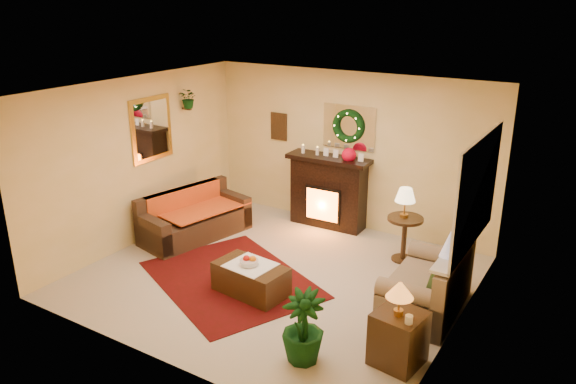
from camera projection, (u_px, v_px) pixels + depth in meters
The scene contains 31 objects.
floor at pixel (275, 276), 7.87m from camera, with size 5.00×5.00×0.00m, color beige.
ceiling at pixel (273, 91), 7.00m from camera, with size 5.00×5.00×0.00m, color white.
wall_back at pixel (349, 151), 9.24m from camera, with size 5.00×5.00×0.00m, color #EFD88C.
wall_front at pixel (152, 251), 5.63m from camera, with size 5.00×5.00×0.00m, color #EFD88C.
wall_left at pixel (139, 161), 8.67m from camera, with size 4.50×4.50×0.00m, color #EFD88C.
wall_right at pixel (464, 228), 6.19m from camera, with size 4.50×4.50×0.00m, color #EFD88C.
area_rug at pixel (231, 279), 7.77m from camera, with size 2.39×1.79×0.01m, color #480B07.
sofa at pixel (195, 212), 9.02m from camera, with size 0.78×1.77×0.76m, color brown.
red_throw at pixel (201, 207), 9.15m from camera, with size 0.88×1.42×0.02m, color red.
fireplace at pixel (328, 195), 9.44m from camera, with size 1.25×0.40×1.15m, color black.
poinsettia at pixel (349, 155), 8.99m from camera, with size 0.23×0.23×0.23m, color red.
mantel_candle_a at pixel (303, 151), 9.40m from camera, with size 0.06×0.06×0.19m, color white.
mantel_candle_b at pixel (317, 152), 9.29m from camera, with size 0.06×0.06×0.18m, color #F2E3C8.
mantel_mirror at pixel (349, 127), 9.09m from camera, with size 0.92×0.02×0.72m, color white.
wreath at pixel (348, 126), 9.05m from camera, with size 0.55×0.55×0.11m, color #194719.
wall_art at pixel (279, 126), 9.81m from camera, with size 0.32×0.03×0.48m, color #381E11.
gold_mirror at pixel (151, 129), 8.75m from camera, with size 0.03×0.84×1.00m, color gold.
hanging_plant at pixel (189, 108), 9.21m from camera, with size 0.33×0.28×0.36m, color #194719.
loveseat at pixel (426, 279), 6.93m from camera, with size 0.82×1.41×0.82m, color gray.
window_frame at pixel (477, 192), 6.56m from camera, with size 0.03×1.86×1.36m, color white.
window_glass at pixel (476, 192), 6.57m from camera, with size 0.02×1.70×1.22m, color black.
window_sill at pixel (462, 243), 6.84m from camera, with size 0.22×1.86×0.04m, color white.
mini_tree at pixel (450, 244), 6.41m from camera, with size 0.22×0.22×0.33m, color silver.
sill_plant at pixel (481, 211), 7.28m from camera, with size 0.30×0.24×0.54m, color #275226.
side_table_round at pixel (404, 240), 8.25m from camera, with size 0.52×0.52×0.68m, color #351C0B.
lamp_cream at pixel (405, 204), 8.07m from camera, with size 0.30×0.30×0.45m, color #FFE2A1.
end_table_square at pixel (398, 341), 5.94m from camera, with size 0.49×0.49×0.60m, color #542A16.
lamp_tiffany at pixel (399, 303), 5.76m from camera, with size 0.29×0.29×0.42m, color gold.
coffee_table at pixel (251, 279), 7.36m from camera, with size 0.96×0.53×0.40m, color #38190B.
fruit_bowl at pixel (249, 262), 7.28m from camera, with size 0.24×0.24×0.06m, color silver.
floor_palm at pixel (303, 324), 5.93m from camera, with size 1.38×1.38×2.46m, color #1C3917.
Camera 1 is at (3.85, -5.87, 3.74)m, focal length 35.00 mm.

